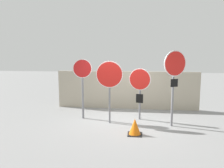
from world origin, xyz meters
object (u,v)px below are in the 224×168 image
(stop_sign_0, at_px, (82,77))
(traffic_cone_0, at_px, (135,127))
(stop_sign_3, at_px, (174,72))
(stop_sign_1, at_px, (109,78))
(stop_sign_2, at_px, (140,84))

(stop_sign_0, xyz_separation_m, traffic_cone_0, (1.93, -1.39, -1.32))
(stop_sign_3, xyz_separation_m, traffic_cone_0, (-1.23, -0.89, -1.56))
(stop_sign_1, bearing_deg, stop_sign_0, 154.22)
(stop_sign_0, distance_m, stop_sign_1, 1.12)
(stop_sign_2, bearing_deg, stop_sign_1, -139.73)
(stop_sign_0, relative_size, stop_sign_3, 0.88)
(stop_sign_0, relative_size, stop_sign_2, 1.16)
(stop_sign_0, distance_m, stop_sign_2, 2.09)
(traffic_cone_0, bearing_deg, stop_sign_3, 35.90)
(stop_sign_0, height_order, stop_sign_1, stop_sign_0)
(stop_sign_3, relative_size, traffic_cone_0, 5.08)
(traffic_cone_0, bearing_deg, stop_sign_0, 144.23)
(stop_sign_2, bearing_deg, stop_sign_0, -163.84)
(stop_sign_0, xyz_separation_m, stop_sign_3, (3.16, -0.50, 0.24))
(stop_sign_3, bearing_deg, traffic_cone_0, -172.90)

